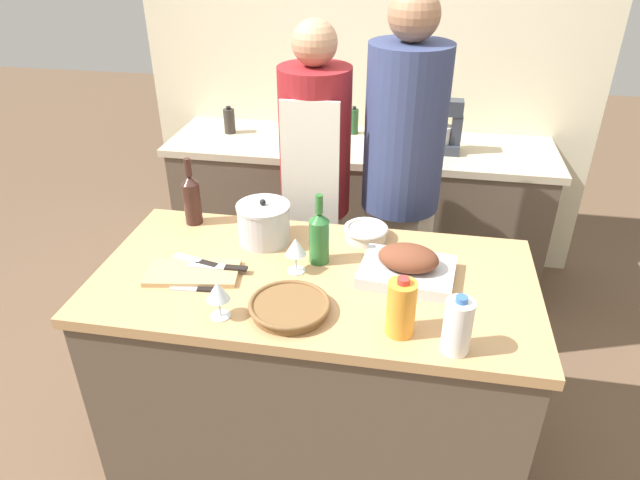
{
  "coord_description": "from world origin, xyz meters",
  "views": [
    {
      "loc": [
        0.32,
        -1.66,
        2.04
      ],
      "look_at": [
        0.0,
        0.12,
        0.99
      ],
      "focal_mm": 32.0,
      "sensor_mm": 36.0,
      "label": 1
    }
  ],
  "objects": [
    {
      "name": "ground_plane",
      "position": [
        0.0,
        0.0,
        0.0
      ],
      "size": [
        12.0,
        12.0,
        0.0
      ],
      "primitive_type": "plane",
      "color": "brown"
    },
    {
      "name": "kitchen_island",
      "position": [
        0.0,
        0.0,
        0.45
      ],
      "size": [
        1.57,
        0.79,
        0.91
      ],
      "color": "brown",
      "rests_on": "ground_plane"
    },
    {
      "name": "back_counter",
      "position": [
        0.0,
        1.4,
        0.44
      ],
      "size": [
        2.18,
        0.6,
        0.89
      ],
      "color": "brown",
      "rests_on": "ground_plane"
    },
    {
      "name": "back_wall",
      "position": [
        0.0,
        1.75,
        1.27
      ],
      "size": [
        2.68,
        0.1,
        2.55
      ],
      "color": "beige",
      "rests_on": "ground_plane"
    },
    {
      "name": "roasting_pan",
      "position": [
        0.33,
        0.05,
        0.95
      ],
      "size": [
        0.35,
        0.28,
        0.13
      ],
      "color": "#BCBCC1",
      "rests_on": "kitchen_island"
    },
    {
      "name": "wicker_basket",
      "position": [
        -0.04,
        -0.22,
        0.93
      ],
      "size": [
        0.27,
        0.27,
        0.04
      ],
      "color": "brown",
      "rests_on": "kitchen_island"
    },
    {
      "name": "cutting_board",
      "position": [
        -0.43,
        -0.07,
        0.92
      ],
      "size": [
        0.35,
        0.21,
        0.02
      ],
      "color": "tan",
      "rests_on": "kitchen_island"
    },
    {
      "name": "stock_pot",
      "position": [
        -0.24,
        0.21,
        0.99
      ],
      "size": [
        0.21,
        0.21,
        0.18
      ],
      "color": "#B7B7BC",
      "rests_on": "kitchen_island"
    },
    {
      "name": "mixing_bowl",
      "position": [
        0.15,
        0.3,
        0.94
      ],
      "size": [
        0.18,
        0.18,
        0.06
      ],
      "color": "beige",
      "rests_on": "kitchen_island"
    },
    {
      "name": "juice_jug",
      "position": [
        0.32,
        -0.26,
        1.0
      ],
      "size": [
        0.09,
        0.09,
        0.2
      ],
      "color": "orange",
      "rests_on": "kitchen_island"
    },
    {
      "name": "milk_jug",
      "position": [
        0.48,
        -0.31,
        1.0
      ],
      "size": [
        0.08,
        0.08,
        0.19
      ],
      "color": "white",
      "rests_on": "kitchen_island"
    },
    {
      "name": "wine_bottle_green",
      "position": [
        -0.0,
        0.1,
        1.01
      ],
      "size": [
        0.07,
        0.07,
        0.27
      ],
      "color": "#28662D",
      "rests_on": "kitchen_island"
    },
    {
      "name": "wine_bottle_dark",
      "position": [
        -0.57,
        0.31,
        1.02
      ],
      "size": [
        0.07,
        0.07,
        0.28
      ],
      "color": "#381E19",
      "rests_on": "kitchen_island"
    },
    {
      "name": "wine_glass_left",
      "position": [
        -0.07,
        0.02,
        1.01
      ],
      "size": [
        0.08,
        0.08,
        0.14
      ],
      "color": "silver",
      "rests_on": "kitchen_island"
    },
    {
      "name": "wine_glass_right",
      "position": [
        -0.25,
        -0.28,
        1.0
      ],
      "size": [
        0.08,
        0.08,
        0.13
      ],
      "color": "silver",
      "rests_on": "kitchen_island"
    },
    {
      "name": "knife_chef",
      "position": [
        -0.34,
        -0.03,
        0.93
      ],
      "size": [
        0.22,
        0.04,
        0.01
      ],
      "color": "#B7B7BC",
      "rests_on": "cutting_board"
    },
    {
      "name": "knife_paring",
      "position": [
        -0.43,
        -0.01,
        0.93
      ],
      "size": [
        0.18,
        0.07,
        0.01
      ],
      "color": "#B7B7BC",
      "rests_on": "cutting_board"
    },
    {
      "name": "knife_bread",
      "position": [
        -0.39,
        -0.15,
        0.91
      ],
      "size": [
        0.16,
        0.04,
        0.01
      ],
      "color": "#B7B7BC",
      "rests_on": "kitchen_island"
    },
    {
      "name": "stand_mixer",
      "position": [
        0.46,
        1.35,
        1.01
      ],
      "size": [
        0.18,
        0.14,
        0.29
      ],
      "color": "#333842",
      "rests_on": "back_counter"
    },
    {
      "name": "condiment_bottle_tall",
      "position": [
        0.45,
        1.56,
        0.95
      ],
      "size": [
        0.05,
        0.05,
        0.14
      ],
      "color": "#B28E2D",
      "rests_on": "back_counter"
    },
    {
      "name": "condiment_bottle_short",
      "position": [
        -0.78,
        1.44,
        0.96
      ],
      "size": [
        0.07,
        0.07,
        0.16
      ],
      "color": "#332D28",
      "rests_on": "back_counter"
    },
    {
      "name": "condiment_bottle_extra",
      "position": [
        -0.05,
        1.56,
        0.96
      ],
      "size": [
        0.05,
        0.05,
        0.16
      ],
      "color": "#234C28",
      "rests_on": "back_counter"
    },
    {
      "name": "person_cook_aproned",
      "position": [
        -0.13,
        0.72,
        0.92
      ],
      "size": [
        0.32,
        0.33,
        1.66
      ],
      "rotation": [
        0.0,
        0.0,
        0.04
      ],
      "color": "beige",
      "rests_on": "ground_plane"
    },
    {
      "name": "person_cook_guest",
      "position": [
        0.26,
        0.71,
        0.99
      ],
      "size": [
        0.35,
        0.35,
        1.79
      ],
      "rotation": [
        0.0,
        0.0,
        -0.39
      ],
      "color": "beige",
      "rests_on": "ground_plane"
    }
  ]
}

